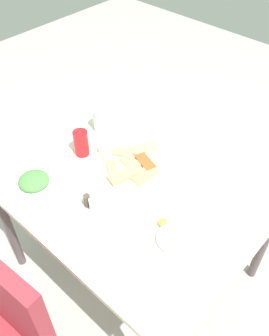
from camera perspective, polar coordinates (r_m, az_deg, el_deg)
name	(u,v)px	position (r m, az deg, el deg)	size (l,w,h in m)	color
ground_plane	(135,267)	(2.11, 0.10, -15.23)	(6.00, 6.00, 0.00)	#AEAAA6
dining_table	(135,190)	(1.59, 0.13, -3.49)	(1.11, 0.93, 0.71)	silver
pide_platter	(133,163)	(1.59, -0.27, 0.75)	(0.36, 0.35, 0.04)	white
salad_plate_greens	(34,182)	(1.56, -15.40, -2.12)	(0.21, 0.21, 0.05)	white
salad_plate_rice	(175,239)	(1.33, 6.28, -10.91)	(0.23, 0.23, 0.05)	white
soda_can	(81,143)	(1.63, -8.32, 3.88)	(0.07, 0.07, 0.12)	red
drinking_glass	(102,120)	(1.76, -5.17, 7.50)	(0.08, 0.08, 0.11)	silver
paper_napkin	(195,162)	(1.63, 9.41, 0.93)	(0.15, 0.15, 0.00)	white
fork	(197,159)	(1.64, 9.79, 1.35)	(0.19, 0.01, 0.01)	silver
spoon	(193,163)	(1.62, 9.05, 0.71)	(0.18, 0.02, 0.01)	silver
condiment_caddy	(90,206)	(1.42, -6.92, -5.90)	(0.11, 0.11, 0.07)	#B2B2B7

